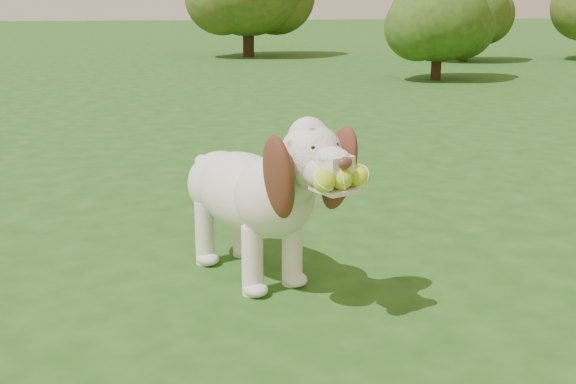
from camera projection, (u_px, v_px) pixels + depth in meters
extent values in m
plane|color=#1B4814|center=(223.00, 283.00, 3.13)|extent=(80.00, 80.00, 0.00)
ellipsoid|color=silver|center=(245.00, 192.00, 3.16)|extent=(0.57, 0.73, 0.35)
ellipsoid|color=silver|center=(275.00, 196.00, 2.95)|extent=(0.44, 0.44, 0.34)
ellipsoid|color=silver|center=(221.00, 184.00, 3.35)|extent=(0.40, 0.40, 0.31)
cylinder|color=silver|center=(292.00, 181.00, 2.82)|extent=(0.27, 0.31, 0.26)
sphere|color=silver|center=(311.00, 155.00, 2.69)|extent=(0.31, 0.31, 0.24)
sphere|color=silver|center=(308.00, 137.00, 2.69)|extent=(0.20, 0.20, 0.15)
cube|color=silver|center=(332.00, 163.00, 2.58)|extent=(0.15, 0.17, 0.06)
ellipsoid|color=#592D28|center=(345.00, 163.00, 2.52)|extent=(0.07, 0.06, 0.04)
cube|color=silver|center=(335.00, 189.00, 2.59)|extent=(0.18, 0.19, 0.02)
ellipsoid|color=brown|center=(279.00, 178.00, 2.64)|extent=(0.18, 0.26, 0.37)
ellipsoid|color=brown|center=(339.00, 168.00, 2.79)|extent=(0.21, 0.21, 0.37)
cylinder|color=silver|center=(207.00, 170.00, 3.45)|extent=(0.12, 0.18, 0.13)
cylinder|color=silver|center=(252.00, 261.00, 2.98)|extent=(0.12, 0.12, 0.30)
cylinder|color=silver|center=(292.00, 252.00, 3.09)|extent=(0.12, 0.12, 0.30)
cylinder|color=silver|center=(205.00, 233.00, 3.34)|extent=(0.12, 0.12, 0.30)
cylinder|color=silver|center=(242.00, 226.00, 3.44)|extent=(0.12, 0.12, 0.30)
sphere|color=gold|center=(324.00, 181.00, 2.51)|extent=(0.11, 0.11, 0.08)
sphere|color=gold|center=(341.00, 178.00, 2.55)|extent=(0.11, 0.11, 0.08)
sphere|color=gold|center=(359.00, 176.00, 2.59)|extent=(0.11, 0.11, 0.08)
cylinder|color=#382314|center=(248.00, 38.00, 15.25)|extent=(0.24, 0.24, 0.76)
cylinder|color=#382314|center=(464.00, 48.00, 14.11)|extent=(0.17, 0.17, 0.54)
ellipsoid|color=#214515|center=(467.00, 10.00, 13.92)|extent=(1.61, 1.61, 1.37)
cylinder|color=#382314|center=(436.00, 64.00, 10.89)|extent=(0.15, 0.15, 0.50)
ellipsoid|color=#214515|center=(439.00, 19.00, 10.72)|extent=(1.49, 1.49, 1.26)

